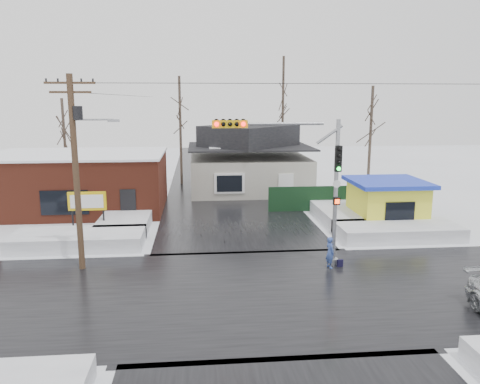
{
  "coord_description": "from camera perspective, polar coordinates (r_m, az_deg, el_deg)",
  "views": [
    {
      "loc": [
        -2.48,
        -18.12,
        7.88
      ],
      "look_at": [
        -0.23,
        6.39,
        3.0
      ],
      "focal_mm": 35.0,
      "sensor_mm": 36.0,
      "label": 1
    }
  ],
  "objects": [
    {
      "name": "fence",
      "position": [
        34.08,
        10.15,
        -0.78
      ],
      "size": [
        8.0,
        0.12,
        1.8
      ],
      "primitive_type": "cube",
      "color": "black",
      "rests_on": "ground"
    },
    {
      "name": "shopping_bag",
      "position": [
        23.11,
        12.09,
        -8.52
      ],
      "size": [
        0.3,
        0.18,
        0.35
      ],
      "primitive_type": "cube",
      "rotation": [
        0.0,
        0.0,
        0.22
      ],
      "color": "black",
      "rests_on": "ground"
    },
    {
      "name": "kiosk",
      "position": [
        31.23,
        17.44,
        -1.17
      ],
      "size": [
        4.6,
        4.6,
        2.88
      ],
      "color": "#F3F436",
      "rests_on": "ground"
    },
    {
      "name": "pedestrian",
      "position": [
        22.72,
        10.9,
        -7.27
      ],
      "size": [
        0.49,
        0.63,
        1.51
      ],
      "primitive_type": "imported",
      "rotation": [
        0.0,
        0.0,
        1.83
      ],
      "color": "#3A54A3",
      "rests_on": "ground"
    },
    {
      "name": "snowbank_nw",
      "position": [
        27.01,
        -19.08,
        -5.5
      ],
      "size": [
        7.0,
        3.0,
        0.8
      ],
      "primitive_type": "cube",
      "color": "white",
      "rests_on": "ground"
    },
    {
      "name": "tree_far_left",
      "position": [
        44.15,
        -7.37,
        11.22
      ],
      "size": [
        3.0,
        3.0,
        10.0
      ],
      "color": "#332821",
      "rests_on": "ground"
    },
    {
      "name": "tree_far_right",
      "position": [
        40.79,
        15.78,
        9.78
      ],
      "size": [
        3.0,
        3.0,
        9.0
      ],
      "color": "#332821",
      "rests_on": "ground"
    },
    {
      "name": "tree_far_mid",
      "position": [
        46.93,
        5.3,
        13.2
      ],
      "size": [
        3.0,
        3.0,
        12.0
      ],
      "color": "#332821",
      "rests_on": "ground"
    },
    {
      "name": "utility_pole",
      "position": [
        22.47,
        -19.28,
        3.51
      ],
      "size": [
        3.15,
        0.44,
        9.0
      ],
      "color": "#382619",
      "rests_on": "ground"
    },
    {
      "name": "house",
      "position": [
        40.71,
        1.12,
        3.79
      ],
      "size": [
        10.4,
        8.4,
        5.76
      ],
      "color": "#B0AD9F",
      "rests_on": "ground"
    },
    {
      "name": "tree_far_west",
      "position": [
        43.7,
        -20.77,
        8.51
      ],
      "size": [
        3.0,
        3.0,
        8.0
      ],
      "color": "#332821",
      "rests_on": "ground"
    },
    {
      "name": "snowbank_ne",
      "position": [
        28.62,
        18.67,
        -4.55
      ],
      "size": [
        7.0,
        3.0,
        0.8
      ],
      "primitive_type": "cube",
      "color": "white",
      "rests_on": "ground"
    },
    {
      "name": "brick_building",
      "position": [
        35.64,
        -19.01,
        1.22
      ],
      "size": [
        12.2,
        8.2,
        4.12
      ],
      "color": "maroon",
      "rests_on": "ground"
    },
    {
      "name": "snowbank_nside_e",
      "position": [
        32.46,
        11.89,
        -2.36
      ],
      "size": [
        3.0,
        8.0,
        0.8
      ],
      "primitive_type": "cube",
      "color": "white",
      "rests_on": "ground"
    },
    {
      "name": "snowbank_nside_w",
      "position": [
        31.37,
        -13.4,
        -2.9
      ],
      "size": [
        3.0,
        8.0,
        0.8
      ],
      "primitive_type": "cube",
      "color": "white",
      "rests_on": "ground"
    },
    {
      "name": "traffic_signal",
      "position": [
        21.91,
        7.78,
        2.34
      ],
      "size": [
        6.05,
        0.68,
        7.0
      ],
      "color": "gray",
      "rests_on": "ground"
    },
    {
      "name": "ground",
      "position": [
        19.92,
        2.39,
        -12.1
      ],
      "size": [
        120.0,
        120.0,
        0.0
      ],
      "primitive_type": "plane",
      "color": "white",
      "rests_on": "ground"
    },
    {
      "name": "marquee_sign",
      "position": [
        29.0,
        -18.13,
        -1.21
      ],
      "size": [
        2.2,
        0.21,
        2.55
      ],
      "color": "black",
      "rests_on": "ground"
    },
    {
      "name": "road_ns",
      "position": [
        19.92,
        2.39,
        -12.08
      ],
      "size": [
        10.0,
        120.0,
        0.02
      ],
      "primitive_type": "cube",
      "color": "black",
      "rests_on": "ground"
    },
    {
      "name": "road_ew",
      "position": [
        19.92,
        2.39,
        -12.08
      ],
      "size": [
        120.0,
        10.0,
        0.02
      ],
      "primitive_type": "cube",
      "color": "black",
      "rests_on": "ground"
    }
  ]
}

